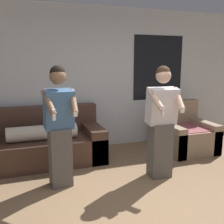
% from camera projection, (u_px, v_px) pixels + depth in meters
% --- Properties ---
extents(ground_plane, '(14.00, 14.00, 0.00)m').
position_uv_depth(ground_plane, '(171.00, 221.00, 2.80)').
color(ground_plane, '#846647').
extents(wall_back, '(6.66, 0.07, 2.70)m').
position_uv_depth(wall_back, '(100.00, 79.00, 5.08)').
color(wall_back, silver).
rests_on(wall_back, ground_plane).
extents(couch, '(2.02, 0.96, 0.91)m').
position_uv_depth(couch, '(42.00, 144.00, 4.43)').
color(couch, '#472D23').
rests_on(couch, ground_plane).
extents(armchair, '(0.92, 0.95, 0.92)m').
position_uv_depth(armchair, '(184.00, 134.00, 5.03)').
color(armchair, '#937A60').
rests_on(armchair, ground_plane).
extents(person_left, '(0.44, 0.51, 1.63)m').
position_uv_depth(person_left, '(59.00, 126.00, 3.46)').
color(person_left, '#56514C').
rests_on(person_left, ground_plane).
extents(person_right, '(0.48, 0.48, 1.63)m').
position_uv_depth(person_right, '(161.00, 122.00, 3.75)').
color(person_right, '#56514C').
rests_on(person_right, ground_plane).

